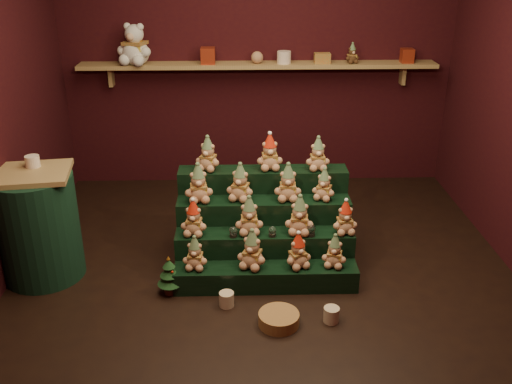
{
  "coord_description": "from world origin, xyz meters",
  "views": [
    {
      "loc": [
        -0.18,
        -3.89,
        2.46
      ],
      "look_at": [
        -0.07,
        0.25,
        0.62
      ],
      "focal_mm": 40.0,
      "sensor_mm": 36.0,
      "label": 1
    }
  ],
  "objects_px": {
    "snow_globe_b": "(272,231)",
    "side_table": "(38,225)",
    "snow_globe_a": "(233,232)",
    "mug_left": "(227,299)",
    "mini_christmas_tree": "(169,275)",
    "riser_tier_front": "(266,277)",
    "mug_right": "(331,315)",
    "white_bear": "(135,39)",
    "snow_globe_c": "(311,230)",
    "wicker_basket": "(279,319)",
    "brown_bear": "(352,53)"
  },
  "relations": [
    {
      "from": "snow_globe_b",
      "to": "side_table",
      "type": "xyz_separation_m",
      "value": [
        -1.81,
        0.08,
        0.04
      ]
    },
    {
      "from": "snow_globe_a",
      "to": "mug_left",
      "type": "height_order",
      "value": "snow_globe_a"
    },
    {
      "from": "side_table",
      "to": "mini_christmas_tree",
      "type": "bearing_deg",
      "value": -23.94
    },
    {
      "from": "mini_christmas_tree",
      "to": "snow_globe_b",
      "type": "bearing_deg",
      "value": 15.4
    },
    {
      "from": "riser_tier_front",
      "to": "mug_right",
      "type": "bearing_deg",
      "value": -44.93
    },
    {
      "from": "side_table",
      "to": "white_bear",
      "type": "bearing_deg",
      "value": 65.06
    },
    {
      "from": "snow_globe_a",
      "to": "snow_globe_b",
      "type": "height_order",
      "value": "snow_globe_a"
    },
    {
      "from": "snow_globe_c",
      "to": "wicker_basket",
      "type": "distance_m",
      "value": 0.78
    },
    {
      "from": "wicker_basket",
      "to": "mug_right",
      "type": "bearing_deg",
      "value": 3.94
    },
    {
      "from": "side_table",
      "to": "mini_christmas_tree",
      "type": "relative_size",
      "value": 2.76
    },
    {
      "from": "mini_christmas_tree",
      "to": "brown_bear",
      "type": "distance_m",
      "value": 2.94
    },
    {
      "from": "mug_left",
      "to": "brown_bear",
      "type": "xyz_separation_m",
      "value": [
        1.24,
        2.24,
        1.36
      ]
    },
    {
      "from": "wicker_basket",
      "to": "brown_bear",
      "type": "xyz_separation_m",
      "value": [
        0.87,
        2.48,
        1.37
      ]
    },
    {
      "from": "riser_tier_front",
      "to": "snow_globe_b",
      "type": "xyz_separation_m",
      "value": [
        0.06,
        0.16,
        0.31
      ]
    },
    {
      "from": "white_bear",
      "to": "snow_globe_b",
      "type": "bearing_deg",
      "value": -37.03
    },
    {
      "from": "snow_globe_c",
      "to": "wicker_basket",
      "type": "xyz_separation_m",
      "value": [
        -0.28,
        -0.63,
        -0.36
      ]
    },
    {
      "from": "snow_globe_b",
      "to": "wicker_basket",
      "type": "bearing_deg",
      "value": -88.61
    },
    {
      "from": "mug_right",
      "to": "wicker_basket",
      "type": "xyz_separation_m",
      "value": [
        -0.37,
        -0.03,
        -0.01
      ]
    },
    {
      "from": "riser_tier_front",
      "to": "snow_globe_c",
      "type": "xyz_separation_m",
      "value": [
        0.35,
        0.16,
        0.32
      ]
    },
    {
      "from": "riser_tier_front",
      "to": "side_table",
      "type": "distance_m",
      "value": 1.8
    },
    {
      "from": "riser_tier_front",
      "to": "mug_right",
      "type": "height_order",
      "value": "riser_tier_front"
    },
    {
      "from": "brown_bear",
      "to": "white_bear",
      "type": "bearing_deg",
      "value": 164.06
    },
    {
      "from": "snow_globe_b",
      "to": "mug_left",
      "type": "bearing_deg",
      "value": -131.88
    },
    {
      "from": "riser_tier_front",
      "to": "white_bear",
      "type": "xyz_separation_m",
      "value": [
        -1.21,
        2.01,
        1.48
      ]
    },
    {
      "from": "snow_globe_c",
      "to": "brown_bear",
      "type": "height_order",
      "value": "brown_bear"
    },
    {
      "from": "side_table",
      "to": "white_bear",
      "type": "relative_size",
      "value": 1.77
    },
    {
      "from": "snow_globe_b",
      "to": "brown_bear",
      "type": "xyz_separation_m",
      "value": [
        0.89,
        1.85,
        1.02
      ]
    },
    {
      "from": "mug_left",
      "to": "white_bear",
      "type": "height_order",
      "value": "white_bear"
    },
    {
      "from": "mug_left",
      "to": "snow_globe_c",
      "type": "bearing_deg",
      "value": 31.15
    },
    {
      "from": "snow_globe_b",
      "to": "mug_left",
      "type": "relative_size",
      "value": 0.74
    },
    {
      "from": "snow_globe_a",
      "to": "white_bear",
      "type": "relative_size",
      "value": 0.17
    },
    {
      "from": "mug_right",
      "to": "mini_christmas_tree",
      "type": "bearing_deg",
      "value": 161.75
    },
    {
      "from": "snow_globe_c",
      "to": "side_table",
      "type": "bearing_deg",
      "value": 177.86
    },
    {
      "from": "riser_tier_front",
      "to": "mug_right",
      "type": "relative_size",
      "value": 12.64
    },
    {
      "from": "riser_tier_front",
      "to": "brown_bear",
      "type": "height_order",
      "value": "brown_bear"
    },
    {
      "from": "snow_globe_b",
      "to": "mini_christmas_tree",
      "type": "distance_m",
      "value": 0.85
    },
    {
      "from": "snow_globe_b",
      "to": "wicker_basket",
      "type": "xyz_separation_m",
      "value": [
        0.02,
        -0.63,
        -0.36
      ]
    },
    {
      "from": "side_table",
      "to": "mug_right",
      "type": "xyz_separation_m",
      "value": [
        2.19,
        -0.68,
        -0.38
      ]
    },
    {
      "from": "mini_christmas_tree",
      "to": "mug_right",
      "type": "relative_size",
      "value": 2.9
    },
    {
      "from": "snow_globe_a",
      "to": "snow_globe_c",
      "type": "relative_size",
      "value": 0.87
    },
    {
      "from": "snow_globe_b",
      "to": "brown_bear",
      "type": "relative_size",
      "value": 0.41
    },
    {
      "from": "snow_globe_b",
      "to": "snow_globe_c",
      "type": "bearing_deg",
      "value": 0.0
    },
    {
      "from": "side_table",
      "to": "riser_tier_front",
      "type": "bearing_deg",
      "value": -15.7
    },
    {
      "from": "snow_globe_b",
      "to": "mug_right",
      "type": "xyz_separation_m",
      "value": [
        0.39,
        -0.6,
        -0.35
      ]
    },
    {
      "from": "riser_tier_front",
      "to": "mug_left",
      "type": "distance_m",
      "value": 0.38
    },
    {
      "from": "wicker_basket",
      "to": "side_table",
      "type": "bearing_deg",
      "value": 158.86
    },
    {
      "from": "white_bear",
      "to": "mug_left",
      "type": "bearing_deg",
      "value": -49.24
    },
    {
      "from": "snow_globe_a",
      "to": "side_table",
      "type": "xyz_separation_m",
      "value": [
        -1.51,
        0.08,
        0.04
      ]
    },
    {
      "from": "side_table",
      "to": "snow_globe_b",
      "type": "bearing_deg",
      "value": -10.43
    },
    {
      "from": "snow_globe_a",
      "to": "white_bear",
      "type": "distance_m",
      "value": 2.39
    }
  ]
}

